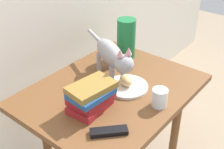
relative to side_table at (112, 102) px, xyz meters
The scene contains 8 objects.
side_table is the anchor object (origin of this frame).
plate 0.11m from the side_table, 45.83° to the right, with size 0.21×0.21×0.01m, color silver.
bread_roll 0.14m from the side_table, 40.76° to the right, with size 0.08×0.06×0.05m, color #E0BC7A.
cat 0.23m from the side_table, 36.95° to the left, with size 0.25×0.44×0.23m.
book_stack 0.23m from the side_table, behind, with size 0.22×0.16×0.13m.
green_vase 0.40m from the side_table, 25.52° to the left, with size 0.10×0.10×0.22m, color #196B38.
candle_jar 0.27m from the side_table, 83.66° to the right, with size 0.07×0.07×0.08m.
tv_remote 0.33m from the side_table, 143.37° to the right, with size 0.15×0.04×0.02m, color black.
Camera 1 is at (-0.93, -0.75, 1.42)m, focal length 47.79 mm.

